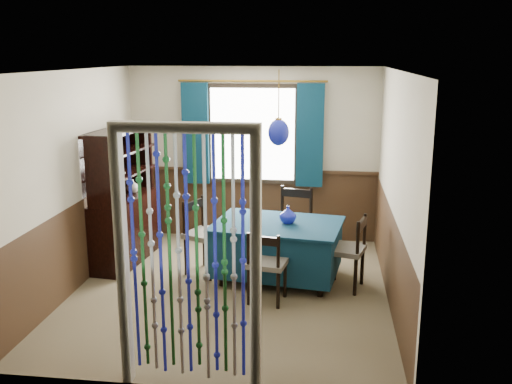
# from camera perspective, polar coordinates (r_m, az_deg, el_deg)

# --- Properties ---
(floor) EXTENTS (4.00, 4.00, 0.00)m
(floor) POSITION_cam_1_polar(r_m,az_deg,el_deg) (6.72, -2.54, -9.77)
(floor) COLOR brown
(floor) RESTS_ON ground
(ceiling) EXTENTS (4.00, 4.00, 0.00)m
(ceiling) POSITION_cam_1_polar(r_m,az_deg,el_deg) (6.17, -2.79, 12.06)
(ceiling) COLOR silver
(ceiling) RESTS_ON ground
(wall_back) EXTENTS (3.60, 0.00, 3.60)m
(wall_back) POSITION_cam_1_polar(r_m,az_deg,el_deg) (8.27, -0.30, 3.78)
(wall_back) COLOR beige
(wall_back) RESTS_ON ground
(wall_front) EXTENTS (3.60, 0.00, 3.60)m
(wall_front) POSITION_cam_1_polar(r_m,az_deg,el_deg) (4.44, -7.07, -5.13)
(wall_front) COLOR beige
(wall_front) RESTS_ON ground
(wall_left) EXTENTS (0.00, 4.00, 4.00)m
(wall_left) POSITION_cam_1_polar(r_m,az_deg,el_deg) (6.86, -17.64, 1.07)
(wall_left) COLOR beige
(wall_left) RESTS_ON ground
(wall_right) EXTENTS (0.00, 4.00, 4.00)m
(wall_right) POSITION_cam_1_polar(r_m,az_deg,el_deg) (6.28, 13.74, 0.19)
(wall_right) COLOR beige
(wall_right) RESTS_ON ground
(wainscot_back) EXTENTS (3.60, 0.00, 3.60)m
(wainscot_back) POSITION_cam_1_polar(r_m,az_deg,el_deg) (8.41, -0.31, -1.27)
(wainscot_back) COLOR #3A2516
(wainscot_back) RESTS_ON ground
(wainscot_front) EXTENTS (3.60, 0.00, 3.60)m
(wainscot_front) POSITION_cam_1_polar(r_m,az_deg,el_deg) (4.75, -6.75, -13.66)
(wainscot_front) COLOR #3A2516
(wainscot_front) RESTS_ON ground
(wainscot_left) EXTENTS (0.00, 4.00, 4.00)m
(wainscot_left) POSITION_cam_1_polar(r_m,az_deg,el_deg) (7.05, -17.09, -4.89)
(wainscot_left) COLOR #3A2516
(wainscot_left) RESTS_ON ground
(wainscot_right) EXTENTS (0.00, 4.00, 4.00)m
(wainscot_right) POSITION_cam_1_polar(r_m,az_deg,el_deg) (6.49, 13.23, -6.26)
(wainscot_right) COLOR #3A2516
(wainscot_right) RESTS_ON ground
(window) EXTENTS (1.32, 0.12, 1.42)m
(window) POSITION_cam_1_polar(r_m,az_deg,el_deg) (8.17, -0.35, 5.80)
(window) COLOR black
(window) RESTS_ON wall_back
(doorway) EXTENTS (1.16, 0.12, 2.18)m
(doorway) POSITION_cam_1_polar(r_m,az_deg,el_deg) (4.57, -6.81, -7.26)
(doorway) COLOR silver
(doorway) RESTS_ON ground
(dining_table) EXTENTS (1.62, 1.23, 0.71)m
(dining_table) POSITION_cam_1_polar(r_m,az_deg,el_deg) (6.87, 2.15, -5.49)
(dining_table) COLOR #0C2B3E
(dining_table) RESTS_ON floor
(chair_near) EXTENTS (0.47, 0.45, 0.83)m
(chair_near) POSITION_cam_1_polar(r_m,az_deg,el_deg) (6.25, 1.07, -7.22)
(chair_near) COLOR black
(chair_near) RESTS_ON floor
(chair_far) EXTENTS (0.56, 0.54, 0.96)m
(chair_far) POSITION_cam_1_polar(r_m,az_deg,el_deg) (7.50, 3.70, -3.10)
(chair_far) COLOR black
(chair_far) RESTS_ON floor
(chair_left) EXTENTS (0.59, 0.60, 0.93)m
(chair_left) POSITION_cam_1_polar(r_m,az_deg,el_deg) (7.09, -5.17, -4.25)
(chair_left) COLOR black
(chair_left) RESTS_ON floor
(chair_right) EXTENTS (0.51, 0.53, 0.87)m
(chair_right) POSITION_cam_1_polar(r_m,az_deg,el_deg) (6.70, 9.19, -5.75)
(chair_right) COLOR black
(chair_right) RESTS_ON floor
(sideboard) EXTENTS (0.59, 1.38, 1.75)m
(sideboard) POSITION_cam_1_polar(r_m,az_deg,el_deg) (7.64, -13.10, -2.38)
(sideboard) COLOR black
(sideboard) RESTS_ON floor
(pendant_lamp) EXTENTS (0.24, 0.24, 0.86)m
(pendant_lamp) POSITION_cam_1_polar(r_m,az_deg,el_deg) (6.55, 2.26, 6.00)
(pendant_lamp) COLOR olive
(pendant_lamp) RESTS_ON ceiling
(vase_table) EXTENTS (0.22, 0.22, 0.19)m
(vase_table) POSITION_cam_1_polar(r_m,az_deg,el_deg) (6.76, 3.21, -2.34)
(vase_table) COLOR #161E97
(vase_table) RESTS_ON dining_table
(bowl_shelf) EXTENTS (0.24, 0.24, 0.05)m
(bowl_shelf) POSITION_cam_1_polar(r_m,az_deg,el_deg) (7.23, -13.64, 1.70)
(bowl_shelf) COLOR beige
(bowl_shelf) RESTS_ON sideboard
(vase_sideboard) EXTENTS (0.19, 0.19, 0.19)m
(vase_sideboard) POSITION_cam_1_polar(r_m,az_deg,el_deg) (7.75, -12.22, 0.68)
(vase_sideboard) COLOR beige
(vase_sideboard) RESTS_ON sideboard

